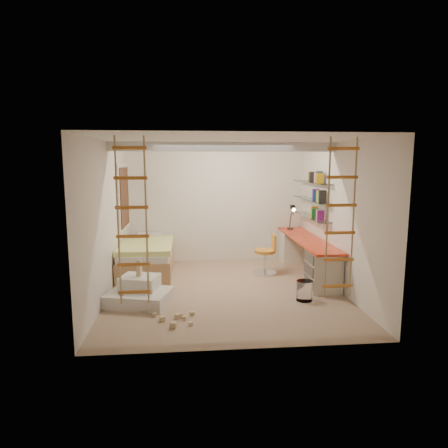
{
  "coord_description": "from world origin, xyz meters",
  "views": [
    {
      "loc": [
        -0.66,
        -6.78,
        2.26
      ],
      "look_at": [
        0.0,
        0.3,
        1.15
      ],
      "focal_mm": 32.0,
      "sensor_mm": 36.0,
      "label": 1
    }
  ],
  "objects": [
    {
      "name": "toy_blocks",
      "position": [
        -1.09,
        -0.94,
        0.19
      ],
      "size": [
        1.14,
        1.22,
        0.69
      ],
      "color": "#CCB284",
      "rests_on": "floor"
    },
    {
      "name": "window_frame",
      "position": [
        -1.97,
        1.5,
        1.55
      ],
      "size": [
        0.06,
        1.15,
        1.35
      ],
      "primitive_type": "cube",
      "color": "white",
      "rests_on": "wall_left"
    },
    {
      "name": "books",
      "position": [
        1.87,
        1.13,
        1.63
      ],
      "size": [
        0.14,
        0.58,
        0.92
      ],
      "color": "#8C1E7F",
      "rests_on": "shelves"
    },
    {
      "name": "task_lamp",
      "position": [
        1.67,
        1.82,
        1.14
      ],
      "size": [
        0.14,
        0.36,
        0.57
      ],
      "color": "black",
      "rests_on": "desk"
    },
    {
      "name": "play_platform",
      "position": [
        -1.45,
        -0.5,
        0.17
      ],
      "size": [
        1.11,
        0.96,
        0.42
      ],
      "color": "silver",
      "rests_on": "floor"
    },
    {
      "name": "bed",
      "position": [
        -1.48,
        1.23,
        0.33
      ],
      "size": [
        1.02,
        2.0,
        0.69
      ],
      "color": "#AD7F51",
      "rests_on": "floor"
    },
    {
      "name": "shelves",
      "position": [
        1.87,
        1.13,
        1.5
      ],
      "size": [
        0.25,
        1.8,
        0.71
      ],
      "color": "white",
      "rests_on": "wall_right"
    },
    {
      "name": "desk",
      "position": [
        1.72,
        0.86,
        0.4
      ],
      "size": [
        0.56,
        2.8,
        0.75
      ],
      "color": "red",
      "rests_on": "floor"
    },
    {
      "name": "waste_bin",
      "position": [
        1.24,
        -0.63,
        0.17
      ],
      "size": [
        0.27,
        0.27,
        0.33
      ],
      "primitive_type": "cylinder",
      "color": "white",
      "rests_on": "floor"
    },
    {
      "name": "floor",
      "position": [
        0.0,
        0.0,
        0.0
      ],
      "size": [
        4.5,
        4.5,
        0.0
      ],
      "primitive_type": "plane",
      "color": "tan",
      "rests_on": "ground"
    },
    {
      "name": "rope_ladder_left",
      "position": [
        -1.35,
        -1.75,
        1.52
      ],
      "size": [
        0.41,
        0.04,
        2.13
      ],
      "primitive_type": null,
      "color": "#BD7020",
      "rests_on": "ceiling"
    },
    {
      "name": "swivel_chair",
      "position": [
        0.92,
        0.96,
        0.31
      ],
      "size": [
        0.5,
        0.5,
        0.83
      ],
      "color": "orange",
      "rests_on": "floor"
    },
    {
      "name": "ceiling_beam",
      "position": [
        0.0,
        0.3,
        2.52
      ],
      "size": [
        4.0,
        0.18,
        0.16
      ],
      "primitive_type": "cube",
      "color": "white",
      "rests_on": "ceiling"
    },
    {
      "name": "rope_ladder_right",
      "position": [
        1.35,
        -1.75,
        1.52
      ],
      "size": [
        0.41,
        0.04,
        2.13
      ],
      "primitive_type": null,
      "color": "orange",
      "rests_on": "ceiling"
    },
    {
      "name": "window_blind",
      "position": [
        -1.93,
        1.5,
        1.55
      ],
      "size": [
        0.02,
        1.0,
        1.2
      ],
      "primitive_type": "cube",
      "color": "#4C2D1E",
      "rests_on": "window_frame"
    }
  ]
}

